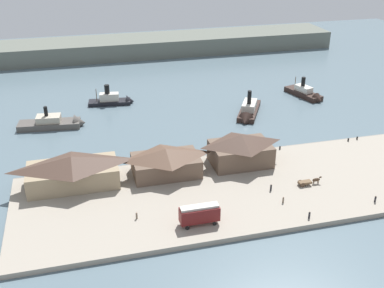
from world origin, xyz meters
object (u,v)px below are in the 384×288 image
object	(u,v)px
horse_cart	(309,181)
pedestrian_by_tram	(283,200)
ferry_approaching_east	(115,100)
ferry_shed_customs_shed	(166,161)
mooring_post_east	(280,148)
pedestrian_walking_west	(271,188)
pedestrian_standing_center	(375,199)
mooring_post_west	(357,138)
ferry_mid_harbor	(57,123)
ferry_shed_west_terminal	(73,170)
street_tram	(199,214)
pedestrian_near_cart	(137,216)
ferry_outer_harbor	(307,94)
mooring_post_center_west	(348,140)
pedestrian_near_east_shed	(309,215)
ferry_shed_central_terminal	(241,149)
ferry_departing_north	(248,112)

from	to	relation	value
horse_cart	pedestrian_by_tram	world-z (taller)	horse_cart
ferry_approaching_east	ferry_shed_customs_shed	bearing A→B (deg)	-82.86
mooring_post_east	ferry_shed_customs_shed	bearing A→B (deg)	-170.51
pedestrian_walking_west	ferry_approaching_east	bearing A→B (deg)	112.69
pedestrian_standing_center	mooring_post_west	xyz separation A→B (m)	(14.83, 30.77, -0.33)
pedestrian_walking_west	ferry_mid_harbor	bearing A→B (deg)	132.16
ferry_shed_west_terminal	street_tram	size ratio (longest dim) A/B	2.59
horse_cart	mooring_post_west	distance (m)	32.68
ferry_shed_customs_shed	pedestrian_by_tram	size ratio (longest dim) A/B	10.68
pedestrian_near_cart	ferry_outer_harbor	distance (m)	95.78
horse_cart	pedestrian_standing_center	distance (m)	15.52
mooring_post_west	ferry_outer_harbor	size ratio (longest dim) A/B	0.05
pedestrian_by_tram	mooring_post_center_west	bearing A→B (deg)	38.28
pedestrian_standing_center	pedestrian_near_east_shed	distance (m)	17.70
ferry_shed_customs_shed	mooring_post_west	distance (m)	58.70
ferry_shed_customs_shed	ferry_approaching_east	world-z (taller)	ferry_shed_customs_shed
mooring_post_west	ferry_shed_central_terminal	bearing A→B (deg)	-172.22
mooring_post_center_west	street_tram	bearing A→B (deg)	-151.65
pedestrian_walking_west	pedestrian_near_cart	xyz separation A→B (m)	(-32.63, -3.43, -0.08)
ferry_shed_customs_shed	ferry_approaching_east	distance (m)	56.86
mooring_post_center_west	mooring_post_east	world-z (taller)	same
ferry_shed_customs_shed	pedestrian_near_cart	xyz separation A→B (m)	(-10.18, -17.67, -2.82)
pedestrian_near_east_shed	horse_cart	bearing A→B (deg)	63.26
ferry_mid_harbor	mooring_post_center_west	bearing A→B (deg)	-22.92
pedestrian_by_tram	pedestrian_near_east_shed	xyz separation A→B (m)	(2.86, -7.08, 0.08)
mooring_post_center_west	pedestrian_near_cart	bearing A→B (deg)	-160.47
street_tram	pedestrian_by_tram	xyz separation A→B (m)	(20.66, 3.12, -1.91)
pedestrian_by_tram	pedestrian_standing_center	world-z (taller)	pedestrian_standing_center
ferry_shed_central_terminal	street_tram	world-z (taller)	ferry_shed_central_terminal
ferry_shed_central_terminal	ferry_mid_harbor	world-z (taller)	ferry_shed_central_terminal
mooring_post_center_west	mooring_post_west	distance (m)	3.13
horse_cart	mooring_post_center_west	bearing A→B (deg)	40.63
horse_cart	pedestrian_near_east_shed	size ratio (longest dim) A/B	3.42
ferry_shed_customs_shed	mooring_post_east	distance (m)	34.34
pedestrian_by_tram	ferry_mid_harbor	size ratio (longest dim) A/B	0.07
ferry_shed_customs_shed	ferry_departing_north	distance (m)	48.83
pedestrian_standing_center	mooring_post_east	xyz separation A→B (m)	(-9.77, 30.54, -0.33)
mooring_post_west	pedestrian_by_tram	bearing A→B (deg)	-143.90
street_tram	ferry_mid_harbor	size ratio (longest dim) A/B	0.40
mooring_post_west	ferry_departing_north	bearing A→B (deg)	129.78
ferry_shed_west_terminal	pedestrian_standing_center	size ratio (longest dim) A/B	12.82
mooring_post_west	ferry_shed_west_terminal	bearing A→B (deg)	-176.23
street_tram	mooring_post_east	bearing A→B (deg)	42.39
mooring_post_west	street_tram	bearing A→B (deg)	-152.72
pedestrian_near_east_shed	ferry_approaching_east	bearing A→B (deg)	111.60
ferry_shed_customs_shed	pedestrian_near_cart	world-z (taller)	ferry_shed_customs_shed
mooring_post_center_west	ferry_departing_north	bearing A→B (deg)	125.48
ferry_shed_west_terminal	ferry_outer_harbor	world-z (taller)	ferry_shed_west_terminal
ferry_shed_west_terminal	mooring_post_center_west	bearing A→B (deg)	3.66
ferry_shed_customs_shed	mooring_post_center_west	distance (m)	55.57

